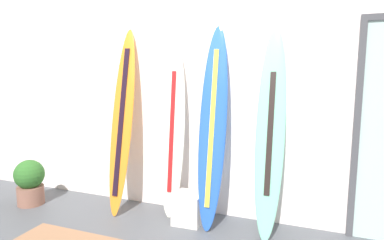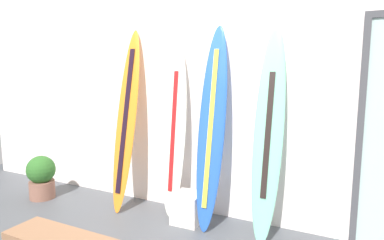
# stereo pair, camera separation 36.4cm
# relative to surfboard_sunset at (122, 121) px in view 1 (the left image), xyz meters

# --- Properties ---
(wall_back) EXTENTS (7.20, 0.20, 2.80)m
(wall_back) POSITION_rel_surfboard_sunset_xyz_m (0.77, 0.37, 0.32)
(wall_back) COLOR white
(wall_back) RESTS_ON ground
(surfboard_sunset) EXTENTS (0.28, 0.53, 2.16)m
(surfboard_sunset) POSITION_rel_surfboard_sunset_xyz_m (0.00, 0.00, 0.00)
(surfboard_sunset) COLOR orange
(surfboard_sunset) RESTS_ON ground
(surfboard_ivory) EXTENTS (0.30, 0.32, 1.96)m
(surfboard_ivory) POSITION_rel_surfboard_sunset_xyz_m (0.60, 0.09, -0.10)
(surfboard_ivory) COLOR silver
(surfboard_ivory) RESTS_ON ground
(surfboard_cobalt) EXTENTS (0.30, 0.48, 2.14)m
(surfboard_cobalt) POSITION_rel_surfboard_sunset_xyz_m (1.11, -0.00, -0.01)
(surfboard_cobalt) COLOR blue
(surfboard_cobalt) RESTS_ON ground
(surfboard_seafoam) EXTENTS (0.30, 0.50, 2.10)m
(surfboard_seafoam) POSITION_rel_surfboard_sunset_xyz_m (1.71, 0.00, -0.04)
(surfboard_seafoam) COLOR #7DCFAE
(surfboard_seafoam) RESTS_ON ground
(display_block_left) EXTENTS (0.31, 0.31, 0.33)m
(display_block_left) POSITION_rel_surfboard_sunset_xyz_m (0.86, -0.06, -0.91)
(display_block_left) COLOR silver
(display_block_left) RESTS_ON ground
(potted_plant) EXTENTS (0.36, 0.36, 0.57)m
(potted_plant) POSITION_rel_surfboard_sunset_xyz_m (-1.19, -0.28, -0.78)
(potted_plant) COLOR #875949
(potted_plant) RESTS_ON ground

